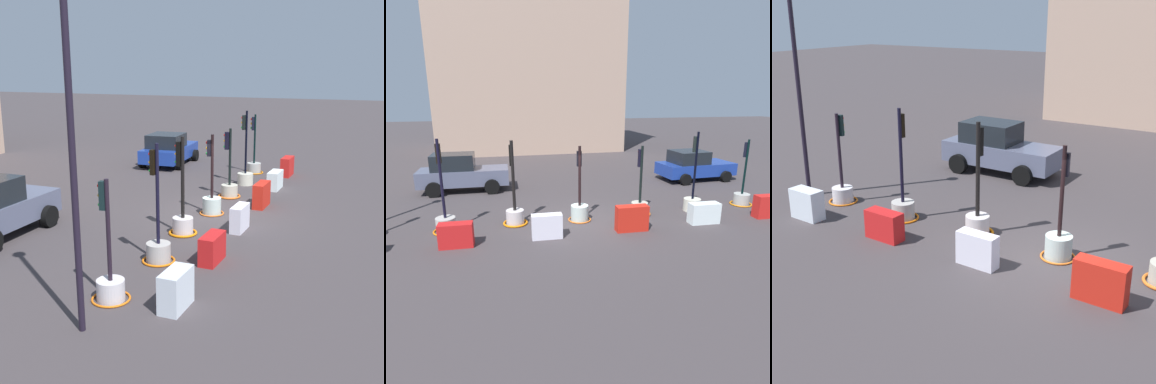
% 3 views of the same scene
% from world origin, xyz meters
% --- Properties ---
extents(ground_plane, '(120.00, 120.00, 0.00)m').
position_xyz_m(ground_plane, '(0.00, 0.00, 0.00)').
color(ground_plane, '#3F383B').
extents(traffic_light_1, '(0.91, 0.91, 3.22)m').
position_xyz_m(traffic_light_1, '(-4.82, 0.20, 0.46)').
color(traffic_light_1, '#B0AAA5').
rests_on(traffic_light_1, ground_plane).
extents(traffic_light_2, '(0.90, 0.90, 3.08)m').
position_xyz_m(traffic_light_2, '(-2.45, 0.42, 0.48)').
color(traffic_light_2, silver).
rests_on(traffic_light_2, ground_plane).
extents(traffic_light_3, '(0.87, 0.87, 2.83)m').
position_xyz_m(traffic_light_3, '(-0.05, 0.25, 0.45)').
color(traffic_light_3, silver).
rests_on(traffic_light_3, ground_plane).
extents(traffic_light_4, '(0.90, 0.90, 2.74)m').
position_xyz_m(traffic_light_4, '(2.42, 0.32, 0.42)').
color(traffic_light_4, '#B6B19F').
rests_on(traffic_light_4, ground_plane).
extents(traffic_light_5, '(0.69, 0.69, 3.22)m').
position_xyz_m(traffic_light_5, '(4.72, 0.26, 0.53)').
color(traffic_light_5, beige).
rests_on(traffic_light_5, ground_plane).
extents(traffic_light_6, '(0.91, 0.91, 2.83)m').
position_xyz_m(traffic_light_6, '(7.25, 0.48, 0.42)').
color(traffic_light_6, '#A9AAA6').
rests_on(traffic_light_6, ground_plane).
extents(construction_barrier_1, '(1.05, 0.48, 0.77)m').
position_xyz_m(construction_barrier_1, '(-4.35, -1.17, 0.39)').
color(construction_barrier_1, red).
rests_on(construction_barrier_1, ground_plane).
extents(construction_barrier_2, '(1.02, 0.41, 0.82)m').
position_xyz_m(construction_barrier_2, '(-1.50, -1.16, 0.41)').
color(construction_barrier_2, white).
rests_on(construction_barrier_2, ground_plane).
extents(construction_barrier_3, '(1.14, 0.45, 0.91)m').
position_xyz_m(construction_barrier_3, '(1.47, -1.20, 0.45)').
color(construction_barrier_3, red).
rests_on(construction_barrier_3, ground_plane).
extents(construction_barrier_4, '(1.13, 0.50, 0.77)m').
position_xyz_m(construction_barrier_4, '(4.36, -1.13, 0.38)').
color(construction_barrier_4, white).
rests_on(construction_barrier_4, ground_plane).
extents(construction_barrier_5, '(1.15, 0.47, 0.89)m').
position_xyz_m(construction_barrier_5, '(7.16, -1.15, 0.44)').
color(construction_barrier_5, red).
rests_on(construction_barrier_5, ground_plane).
extents(car_grey_saloon, '(4.29, 2.09, 1.87)m').
position_xyz_m(car_grey_saloon, '(-4.70, 5.69, 0.91)').
color(car_grey_saloon, slate).
rests_on(car_grey_saloon, ground_plane).
extents(car_blue_estate, '(4.18, 2.43, 1.66)m').
position_xyz_m(car_blue_estate, '(7.77, 5.17, 0.80)').
color(car_blue_estate, '#1B3796').
rests_on(car_blue_estate, ground_plane).
extents(building_main_facade, '(15.69, 8.60, 16.94)m').
position_xyz_m(building_main_facade, '(0.13, 19.78, 8.48)').
color(building_main_facade, tan).
rests_on(building_main_facade, ground_plane).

